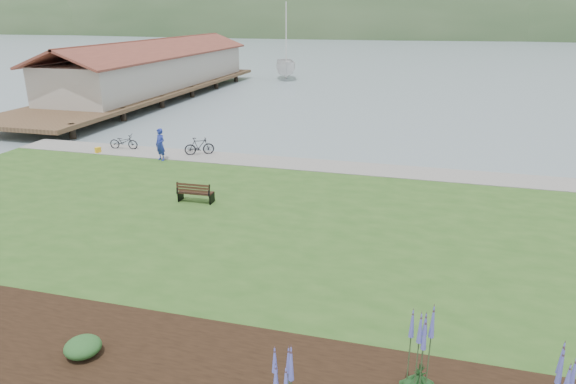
# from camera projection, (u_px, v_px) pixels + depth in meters

# --- Properties ---
(ground) EXTENTS (600.00, 600.00, 0.00)m
(ground) POSITION_uv_depth(u_px,v_px,m) (266.00, 221.00, 20.46)
(ground) COLOR slate
(ground) RESTS_ON ground
(lawn) EXTENTS (34.00, 20.00, 0.40)m
(lawn) POSITION_uv_depth(u_px,v_px,m) (249.00, 237.00, 18.58)
(lawn) COLOR #2C531D
(lawn) RESTS_ON ground
(shoreline_path) EXTENTS (34.00, 2.20, 0.03)m
(shoreline_path) POSITION_uv_depth(u_px,v_px,m) (306.00, 164.00, 26.60)
(shoreline_path) COLOR gray
(shoreline_path) RESTS_ON lawn
(far_hillside) EXTENTS (580.00, 80.00, 38.00)m
(far_hillside) POSITION_uv_depth(u_px,v_px,m) (479.00, 36.00, 170.00)
(far_hillside) COLOR #314C2B
(far_hillside) RESTS_ON ground
(pier_pavilion) EXTENTS (8.00, 36.00, 5.40)m
(pier_pavilion) POSITION_uv_depth(u_px,v_px,m) (155.00, 69.00, 49.60)
(pier_pavilion) COLOR #4C3826
(pier_pavilion) RESTS_ON ground
(park_bench) EXTENTS (1.47, 0.63, 0.90)m
(park_bench) POSITION_uv_depth(u_px,v_px,m) (195.00, 192.00, 21.21)
(park_bench) COLOR black
(park_bench) RESTS_ON lawn
(person) EXTENTS (0.87, 0.75, 2.02)m
(person) POSITION_uv_depth(u_px,v_px,m) (160.00, 142.00, 27.06)
(person) COLOR #22309C
(person) RESTS_ON lawn
(bicycle_a) EXTENTS (0.80, 1.73, 0.87)m
(bicycle_a) POSITION_uv_depth(u_px,v_px,m) (124.00, 142.00, 29.45)
(bicycle_a) COLOR black
(bicycle_a) RESTS_ON lawn
(bicycle_b) EXTENTS (1.20, 1.65, 0.98)m
(bicycle_b) POSITION_uv_depth(u_px,v_px,m) (199.00, 146.00, 28.25)
(bicycle_b) COLOR black
(bicycle_b) RESTS_ON lawn
(sailboat) EXTENTS (13.59, 13.72, 28.58)m
(sailboat) POSITION_uv_depth(u_px,v_px,m) (286.00, 79.00, 63.25)
(sailboat) COLOR silver
(sailboat) RESTS_ON ground
(pannier) EXTENTS (0.29, 0.35, 0.32)m
(pannier) POSITION_uv_depth(u_px,v_px,m) (98.00, 150.00, 28.75)
(pannier) COLOR yellow
(pannier) RESTS_ON lawn
(echium_1) EXTENTS (0.62, 0.62, 2.35)m
(echium_1) POSITION_uv_depth(u_px,v_px,m) (422.00, 351.00, 10.32)
(echium_1) COLOR #133416
(echium_1) RESTS_ON garden_bed
(shrub_0) EXTENTS (0.84, 0.84, 0.42)m
(shrub_0) POSITION_uv_depth(u_px,v_px,m) (83.00, 347.00, 11.76)
(shrub_0) COLOR #1E4C21
(shrub_0) RESTS_ON garden_bed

